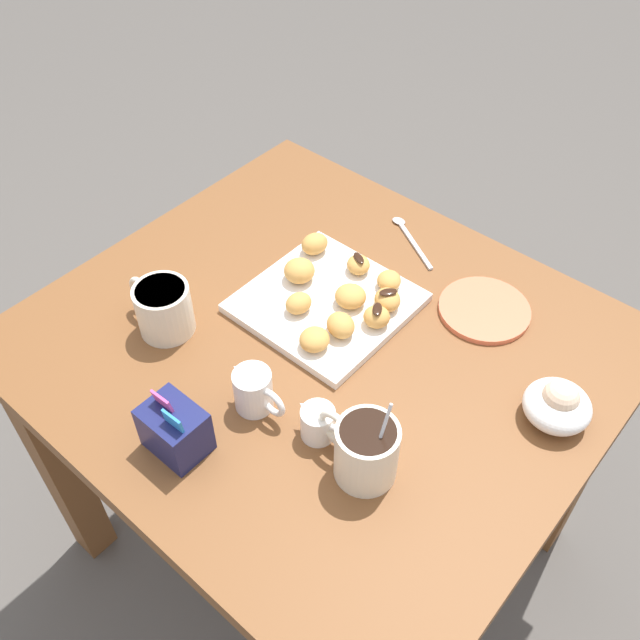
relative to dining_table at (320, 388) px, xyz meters
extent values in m
plane|color=#514C47|center=(0.00, 0.00, -0.58)|extent=(8.00, 8.00, 0.00)
cube|color=brown|center=(0.00, 0.00, 0.12)|extent=(0.93, 0.84, 0.04)
cube|color=brown|center=(-0.40, -0.36, -0.24)|extent=(0.07, 0.07, 0.68)
cube|color=brown|center=(0.40, -0.36, -0.24)|extent=(0.07, 0.07, 0.68)
cube|color=brown|center=(0.40, 0.36, -0.24)|extent=(0.07, 0.07, 0.68)
cube|color=white|center=(0.04, -0.07, 0.14)|extent=(0.27, 0.27, 0.02)
cylinder|color=silver|center=(-0.21, 0.15, 0.18)|extent=(0.09, 0.09, 0.10)
torus|color=silver|center=(-0.16, 0.15, 0.19)|extent=(0.06, 0.01, 0.06)
cylinder|color=black|center=(-0.21, 0.15, 0.23)|extent=(0.08, 0.08, 0.01)
cylinder|color=silver|center=(-0.23, 0.15, 0.22)|extent=(0.01, 0.05, 0.13)
cylinder|color=silver|center=(0.21, 0.15, 0.18)|extent=(0.09, 0.09, 0.09)
torus|color=silver|center=(0.27, 0.15, 0.18)|extent=(0.06, 0.01, 0.06)
cylinder|color=black|center=(0.21, 0.15, 0.22)|extent=(0.08, 0.08, 0.01)
cylinder|color=white|center=(-0.01, 0.17, 0.17)|extent=(0.06, 0.06, 0.07)
cone|color=white|center=(0.02, 0.17, 0.20)|extent=(0.02, 0.02, 0.02)
torus|color=white|center=(-0.05, 0.17, 0.17)|extent=(0.05, 0.01, 0.05)
cylinder|color=white|center=(-0.01, 0.17, 0.20)|extent=(0.05, 0.05, 0.01)
cube|color=#191E51|center=(0.02, 0.30, 0.17)|extent=(0.09, 0.07, 0.08)
cube|color=#2D84D1|center=(0.00, 0.31, 0.23)|extent=(0.04, 0.01, 0.03)
cube|color=#EA4C93|center=(0.04, 0.29, 0.23)|extent=(0.04, 0.01, 0.03)
ellipsoid|color=white|center=(-0.37, -0.11, 0.16)|extent=(0.10, 0.10, 0.06)
sphere|color=beige|center=(-0.37, -0.11, 0.18)|extent=(0.06, 0.06, 0.06)
ellipsoid|color=green|center=(-0.36, -0.11, 0.20)|extent=(0.03, 0.03, 0.01)
cylinder|color=white|center=(-0.12, 0.15, 0.16)|extent=(0.05, 0.05, 0.05)
cone|color=white|center=(-0.10, 0.15, 0.18)|extent=(0.02, 0.02, 0.02)
torus|color=white|center=(-0.16, 0.15, 0.16)|extent=(0.04, 0.01, 0.04)
cylinder|color=black|center=(-0.12, 0.15, 0.18)|extent=(0.04, 0.04, 0.01)
cylinder|color=#E5704C|center=(-0.17, -0.24, 0.14)|extent=(0.16, 0.16, 0.01)
cube|color=silver|center=(0.02, -0.30, 0.14)|extent=(0.13, 0.08, 0.00)
ellipsoid|color=silver|center=(0.09, -0.34, 0.14)|extent=(0.03, 0.02, 0.01)
ellipsoid|color=#D19347|center=(0.01, -0.09, 0.17)|extent=(0.07, 0.07, 0.04)
ellipsoid|color=#D19347|center=(-0.01, 0.03, 0.17)|extent=(0.06, 0.06, 0.03)
ellipsoid|color=#D19347|center=(0.06, -0.02, 0.17)|extent=(0.04, 0.05, 0.03)
ellipsoid|color=#D19347|center=(-0.05, -0.12, 0.17)|extent=(0.07, 0.07, 0.03)
ellipsoid|color=black|center=(-0.05, -0.12, 0.18)|extent=(0.03, 0.04, 0.00)
ellipsoid|color=#D19347|center=(0.05, -0.16, 0.16)|extent=(0.06, 0.06, 0.03)
ellipsoid|color=black|center=(0.05, -0.16, 0.18)|extent=(0.04, 0.03, 0.00)
ellipsoid|color=#D19347|center=(0.12, -0.08, 0.17)|extent=(0.07, 0.07, 0.04)
ellipsoid|color=#D19347|center=(0.14, -0.15, 0.17)|extent=(0.05, 0.06, 0.04)
ellipsoid|color=#D19347|center=(-0.06, -0.08, 0.17)|extent=(0.06, 0.06, 0.03)
ellipsoid|color=black|center=(-0.06, -0.08, 0.19)|extent=(0.03, 0.03, 0.00)
ellipsoid|color=#D19347|center=(-0.02, -0.02, 0.17)|extent=(0.07, 0.06, 0.04)
ellipsoid|color=#D19347|center=(-0.02, -0.17, 0.16)|extent=(0.06, 0.06, 0.03)
camera|label=1|loc=(-0.52, 0.60, 1.01)|focal=39.29mm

